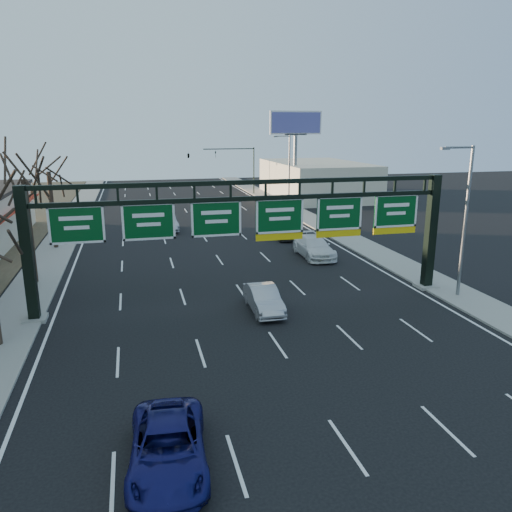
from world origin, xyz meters
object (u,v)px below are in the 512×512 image
object	(u,v)px
sign_gantry	(251,225)
car_white_wagon	(314,247)
car_blue_suv	(168,447)
car_silver_sedan	(264,299)

from	to	relation	value
sign_gantry	car_white_wagon	bearing A→B (deg)	51.50
sign_gantry	car_blue_suv	size ratio (longest dim) A/B	4.93
car_blue_suv	car_silver_sedan	distance (m)	13.62
sign_gantry	car_blue_suv	world-z (taller)	sign_gantry
sign_gantry	car_silver_sedan	world-z (taller)	sign_gantry
car_white_wagon	car_silver_sedan	bearing A→B (deg)	-122.55
car_blue_suv	car_silver_sedan	size ratio (longest dim) A/B	1.16
sign_gantry	car_white_wagon	distance (m)	12.31
car_silver_sedan	sign_gantry	bearing A→B (deg)	103.18
sign_gantry	car_blue_suv	distance (m)	15.37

